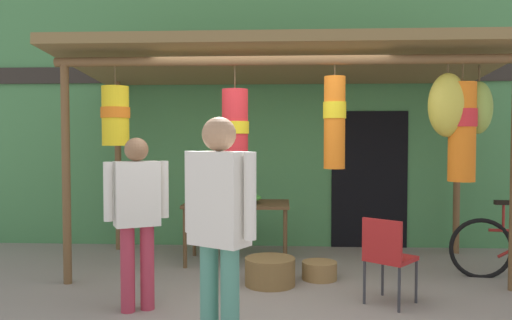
% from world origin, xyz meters
% --- Properties ---
extents(ground_plane, '(30.00, 30.00, 0.00)m').
position_xyz_m(ground_plane, '(0.00, 0.00, 0.00)').
color(ground_plane, gray).
extents(shop_facade, '(10.39, 0.29, 4.11)m').
position_xyz_m(shop_facade, '(0.01, 2.56, 2.05)').
color(shop_facade, '#47844C').
rests_on(shop_facade, ground_plane).
extents(market_stall_canopy, '(5.29, 2.25, 2.70)m').
position_xyz_m(market_stall_canopy, '(0.30, 1.06, 2.34)').
color(market_stall_canopy, brown).
rests_on(market_stall_canopy, ground_plane).
extents(display_table, '(1.34, 0.76, 0.78)m').
position_xyz_m(display_table, '(-0.45, 1.42, 0.70)').
color(display_table, brown).
rests_on(display_table, ground_plane).
extents(flower_heap_on_table, '(0.70, 0.49, 0.14)m').
position_xyz_m(flower_heap_on_table, '(-0.46, 1.35, 0.84)').
color(flower_heap_on_table, green).
rests_on(flower_heap_on_table, display_table).
extents(folding_chair, '(0.56, 0.56, 0.84)m').
position_xyz_m(folding_chair, '(1.13, -0.19, 0.50)').
color(folding_chair, '#AD1E1E').
rests_on(folding_chair, ground_plane).
extents(wicker_basket_by_table, '(0.40, 0.40, 0.20)m').
position_xyz_m(wicker_basket_by_table, '(0.56, 0.68, 0.10)').
color(wicker_basket_by_table, olive).
rests_on(wicker_basket_by_table, ground_plane).
extents(wicker_basket_spare, '(0.55, 0.55, 0.30)m').
position_xyz_m(wicker_basket_spare, '(-0.00, 0.42, 0.15)').
color(wicker_basket_spare, brown).
rests_on(wicker_basket_spare, ground_plane).
extents(customer_foreground, '(0.53, 0.39, 1.74)m').
position_xyz_m(customer_foreground, '(-0.30, -1.58, 1.04)').
color(customer_foreground, '#4C8E7A').
rests_on(customer_foreground, ground_plane).
extents(shopper_by_bananas, '(0.54, 0.38, 1.61)m').
position_xyz_m(shopper_by_bananas, '(-1.21, -0.46, 0.94)').
color(shopper_by_bananas, '#B23347').
rests_on(shopper_by_bananas, ground_plane).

